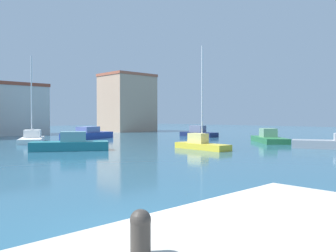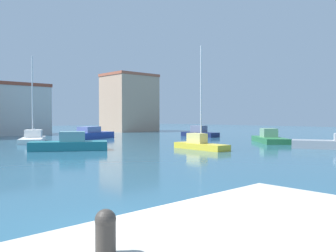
% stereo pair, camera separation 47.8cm
% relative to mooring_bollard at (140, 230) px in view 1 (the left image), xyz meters
% --- Properties ---
extents(water, '(160.00, 160.00, 0.00)m').
position_rel_mooring_bollard_xyz_m(water, '(17.46, 22.28, -1.34)').
color(water, '#285670').
rests_on(water, ground).
extents(mooring_bollard, '(0.26, 0.26, 0.56)m').
position_rel_mooring_bollard_xyz_m(mooring_bollard, '(0.00, 0.00, 0.00)').
color(mooring_bollard, '#38332D').
rests_on(mooring_bollard, pier_quay).
extents(sailboat_white_outer_mooring, '(5.29, 7.41, 9.28)m').
position_rel_mooring_bollard_xyz_m(sailboat_white_outer_mooring, '(13.18, 34.47, -0.86)').
color(sailboat_white_outer_mooring, white).
rests_on(sailboat_white_outer_mooring, water).
extents(sailboat_yellow_near_pier, '(1.98, 5.47, 8.68)m').
position_rel_mooring_bollard_xyz_m(sailboat_yellow_near_pier, '(20.00, 16.33, -0.84)').
color(sailboat_yellow_near_pier, gold).
rests_on(sailboat_yellow_near_pier, water).
extents(motorboat_green_distant_east, '(6.63, 6.72, 1.49)m').
position_rel_mooring_bollard_xyz_m(motorboat_green_distant_east, '(31.71, 16.80, -0.89)').
color(motorboat_green_distant_east, '#28703D').
rests_on(motorboat_green_distant_east, water).
extents(motorboat_teal_inner_mooring, '(6.24, 4.87, 1.54)m').
position_rel_mooring_bollard_xyz_m(motorboat_teal_inner_mooring, '(11.49, 22.94, -0.84)').
color(motorboat_teal_inner_mooring, '#1E707A').
rests_on(motorboat_teal_inner_mooring, water).
extents(motorboat_navy_far_left, '(1.96, 5.78, 1.54)m').
position_rel_mooring_bollard_xyz_m(motorboat_navy_far_left, '(34.62, 29.48, -0.83)').
color(motorboat_navy_far_left, '#19234C').
rests_on(motorboat_navy_far_left, water).
extents(motorboat_blue_far_right, '(8.03, 5.02, 1.53)m').
position_rel_mooring_bollard_xyz_m(motorboat_blue_far_right, '(20.73, 35.59, -0.80)').
color(motorboat_blue_far_right, '#233D93').
rests_on(motorboat_blue_far_right, water).
extents(waterfront_apartments, '(10.36, 7.49, 7.83)m').
position_rel_mooring_bollard_xyz_m(waterfront_apartments, '(16.95, 52.45, 2.58)').
color(waterfront_apartments, beige).
rests_on(waterfront_apartments, ground).
extents(harbor_office, '(8.97, 7.56, 10.86)m').
position_rel_mooring_bollard_xyz_m(harbor_office, '(38.51, 50.88, 4.10)').
color(harbor_office, tan).
rests_on(harbor_office, ground).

